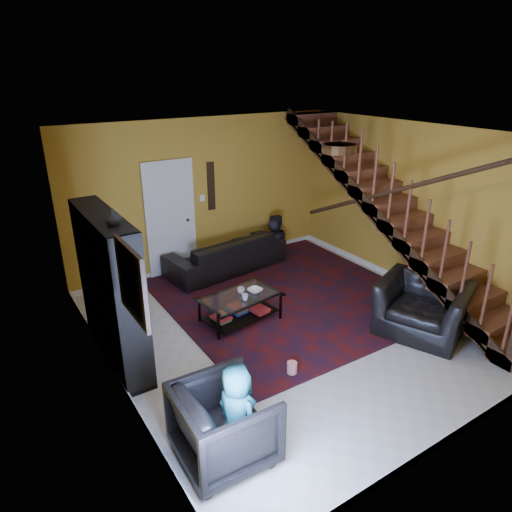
{
  "coord_description": "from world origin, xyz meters",
  "views": [
    {
      "loc": [
        -3.66,
        -4.72,
        3.6
      ],
      "look_at": [
        -0.36,
        0.4,
        1.07
      ],
      "focal_mm": 32.0,
      "sensor_mm": 36.0,
      "label": 1
    }
  ],
  "objects_px": {
    "bookshelf": "(112,292)",
    "coffee_table": "(240,307)",
    "armchair_left": "(225,424)",
    "armchair_right": "(423,308)",
    "sofa": "(226,254)"
  },
  "relations": [
    {
      "from": "bookshelf",
      "to": "armchair_right",
      "type": "relative_size",
      "value": 1.67
    },
    {
      "from": "coffee_table",
      "to": "sofa",
      "type": "bearing_deg",
      "value": 66.92
    },
    {
      "from": "bookshelf",
      "to": "armchair_left",
      "type": "relative_size",
      "value": 2.23
    },
    {
      "from": "bookshelf",
      "to": "coffee_table",
      "type": "bearing_deg",
      "value": -2.66
    },
    {
      "from": "bookshelf",
      "to": "coffee_table",
      "type": "relative_size",
      "value": 1.63
    },
    {
      "from": "bookshelf",
      "to": "armchair_right",
      "type": "bearing_deg",
      "value": -24.26
    },
    {
      "from": "armchair_left",
      "to": "armchair_right",
      "type": "relative_size",
      "value": 0.75
    },
    {
      "from": "armchair_left",
      "to": "armchair_right",
      "type": "distance_m",
      "value": 3.58
    },
    {
      "from": "sofa",
      "to": "armchair_right",
      "type": "height_order",
      "value": "armchair_right"
    },
    {
      "from": "armchair_right",
      "to": "coffee_table",
      "type": "bearing_deg",
      "value": -151.7
    },
    {
      "from": "armchair_right",
      "to": "bookshelf",
      "type": "bearing_deg",
      "value": -137.03
    },
    {
      "from": "bookshelf",
      "to": "coffee_table",
      "type": "height_order",
      "value": "bookshelf"
    },
    {
      "from": "armchair_left",
      "to": "armchair_right",
      "type": "xyz_separation_m",
      "value": [
        3.55,
        0.5,
        -0.02
      ]
    },
    {
      "from": "armchair_left",
      "to": "coffee_table",
      "type": "bearing_deg",
      "value": -32.22
    },
    {
      "from": "coffee_table",
      "to": "bookshelf",
      "type": "bearing_deg",
      "value": 177.34
    }
  ]
}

